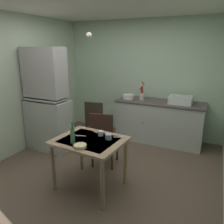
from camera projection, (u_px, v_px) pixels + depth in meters
ground_plane at (100, 173)px, 3.56m from camera, size 4.99×4.99×0.00m
wall_back at (143, 79)px, 4.97m from camera, size 3.67×0.10×2.53m
wall_left at (9, 87)px, 3.96m from camera, size 0.10×4.09×2.53m
hutch_cabinet at (47, 104)px, 4.19m from camera, size 0.84×0.45×1.96m
counter_cabinet at (159, 122)px, 4.67m from camera, size 1.79×0.64×0.87m
sink_basin at (181, 100)px, 4.36m from camera, size 0.44×0.34×0.15m
hand_pump at (142, 91)px, 4.71m from camera, size 0.05×0.27×0.39m
mixing_bowl_counter at (128, 97)px, 4.78m from camera, size 0.24×0.24×0.10m
stoneware_crock at (142, 97)px, 4.67m from camera, size 0.11×0.11×0.13m
dining_table at (90, 147)px, 3.05m from camera, size 0.97×0.82×0.74m
chair_far_side at (104, 139)px, 3.65m from camera, size 0.46×0.46×0.95m
chair_by_counter at (96, 121)px, 4.59m from camera, size 0.47×0.47×0.90m
serving_bowl_wide at (80, 146)px, 2.77m from camera, size 0.17×0.17×0.04m
mug_dark at (108, 137)px, 3.02m from camera, size 0.09×0.09×0.07m
mug_tall at (101, 133)px, 3.14m from camera, size 0.07×0.07×0.07m
glass_bottle at (73, 135)px, 2.85m from camera, size 0.06×0.06×0.31m
table_knife at (80, 136)px, 3.14m from camera, size 0.18×0.07×0.00m
teaspoon_near_bowl at (119, 137)px, 3.09m from camera, size 0.15×0.08×0.00m
teaspoon_by_cup at (97, 132)px, 3.27m from camera, size 0.13×0.04×0.00m
pendant_bulb at (89, 35)px, 3.08m from camera, size 0.08×0.08×0.08m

